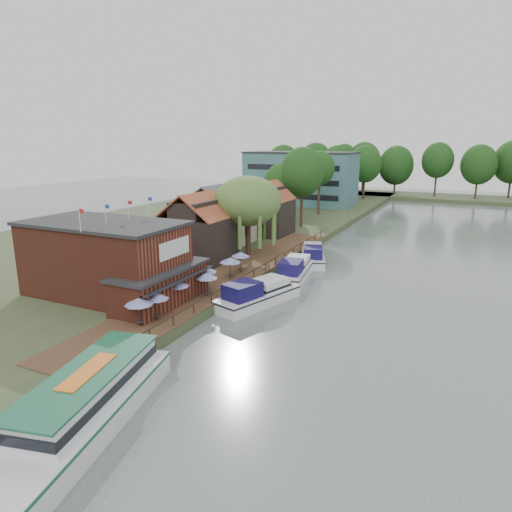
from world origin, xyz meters
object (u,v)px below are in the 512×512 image
at_px(umbrella_2, 177,293).
at_px(cottage_a, 198,227).
at_px(umbrella_3, 207,285).
at_px(umbrella_4, 206,278).
at_px(umbrella_6, 241,262).
at_px(umbrella_0, 139,312).
at_px(cruiser_2, 313,253).
at_px(umbrella_1, 157,306).
at_px(cruiser_0, 258,291).
at_px(cruiser_1, 294,267).
at_px(tour_boat, 82,403).
at_px(umbrella_5, 230,268).
at_px(cottage_c, 268,208).
at_px(pub, 121,260).
at_px(hotel_block, 301,178).
at_px(swan, 134,369).
at_px(cottage_b, 217,214).
at_px(willow, 248,216).

bearing_deg(umbrella_2, cottage_a, 115.87).
bearing_deg(cottage_a, umbrella_2, -64.13).
relative_size(cottage_a, umbrella_3, 3.62).
xyz_separation_m(umbrella_4, umbrella_6, (0.28, 7.09, 0.00)).
height_order(umbrella_0, cruiser_2, umbrella_0).
bearing_deg(umbrella_6, umbrella_0, -90.41).
relative_size(umbrella_0, umbrella_1, 1.00).
relative_size(cruiser_0, cruiser_1, 1.03).
height_order(cruiser_1, cruiser_2, cruiser_1).
distance_m(cruiser_0, tour_boat, 22.33).
bearing_deg(umbrella_5, umbrella_0, -91.26).
distance_m(umbrella_2, cruiser_1, 16.83).
height_order(cottage_c, tour_boat, cottage_c).
distance_m(umbrella_4, cruiser_2, 19.53).
height_order(pub, cottage_a, cottage_a).
height_order(hotel_block, cottage_c, hotel_block).
height_order(hotel_block, cruiser_1, hotel_block).
bearing_deg(umbrella_6, cruiser_2, 68.31).
bearing_deg(cottage_c, umbrella_2, -79.61).
bearing_deg(swan, umbrella_3, 99.17).
relative_size(cottage_b, cruiser_1, 0.90).
distance_m(cottage_a, willow, 6.80).
xyz_separation_m(umbrella_5, tour_boat, (4.73, -25.64, -0.66)).
xyz_separation_m(umbrella_0, swan, (3.22, -4.66, -2.07)).
bearing_deg(umbrella_6, umbrella_4, -92.28).
bearing_deg(pub, tour_boat, -54.94).
relative_size(hotel_block, cottage_b, 2.65).
bearing_deg(umbrella_4, cruiser_0, 10.51).
bearing_deg(cottage_a, umbrella_6, -20.21).
height_order(cottage_c, umbrella_1, cottage_c).
bearing_deg(cruiser_0, cruiser_2, 108.71).
bearing_deg(umbrella_0, hotel_block, 100.62).
bearing_deg(cruiser_0, umbrella_4, -151.89).
relative_size(umbrella_3, swan, 5.40).
bearing_deg(cruiser_1, cruiser_2, 84.55).
distance_m(hotel_block, cottage_b, 46.21).
xyz_separation_m(umbrella_0, umbrella_4, (-0.16, 10.34, 0.00)).
bearing_deg(willow, umbrella_3, -76.89).
distance_m(pub, cruiser_0, 13.40).
height_order(cruiser_2, tour_boat, tour_boat).
distance_m(pub, cruiser_1, 20.04).
bearing_deg(umbrella_5, cruiser_0, -34.44).
xyz_separation_m(pub, cruiser_0, (11.43, 6.18, -3.31)).
relative_size(willow, tour_boat, 0.70).
bearing_deg(cruiser_1, umbrella_6, -151.89).
xyz_separation_m(pub, umbrella_3, (7.37, 3.38, -2.36)).
height_order(umbrella_3, cruiser_1, umbrella_3).
relative_size(umbrella_1, umbrella_3, 1.00).
bearing_deg(umbrella_5, umbrella_3, -82.78).
distance_m(cottage_a, tour_boat, 33.70).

